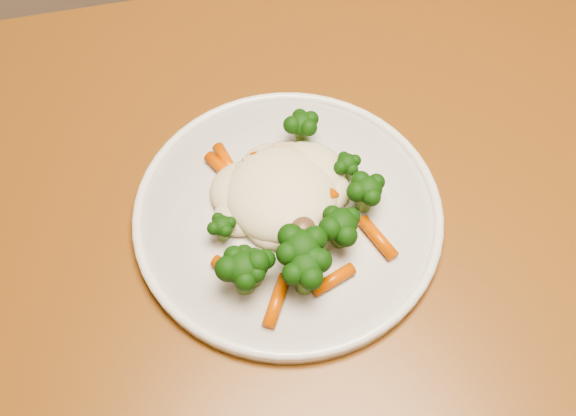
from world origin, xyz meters
The scene contains 3 objects.
dining_table centered at (-0.29, 0.23, 0.65)m, with size 1.30×1.02×0.75m.
plate centered at (-0.35, 0.29, 0.76)m, with size 0.30×0.30×0.01m, color white.
meal centered at (-0.36, 0.28, 0.78)m, with size 0.19×0.20×0.05m.
Camera 1 is at (-0.52, -0.03, 1.35)m, focal length 45.00 mm.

